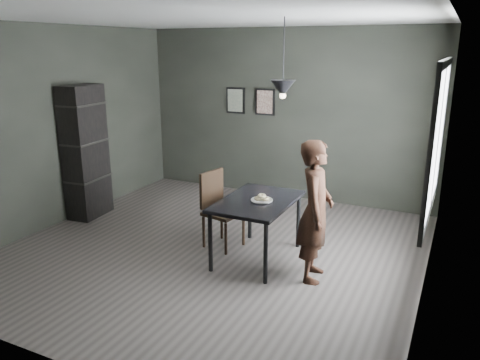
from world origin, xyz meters
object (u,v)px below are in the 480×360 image
at_px(woman, 315,211).
at_px(pendant_lamp, 283,88).
at_px(wood_chair, 218,204).
at_px(shelf_unit, 85,152).
at_px(cafe_table, 257,206).
at_px(white_plate, 262,201).

relative_size(woman, pendant_lamp, 1.81).
distance_m(wood_chair, shelf_unit, 2.35).
relative_size(woman, wood_chair, 1.60).
distance_m(shelf_unit, pendant_lamp, 3.35).
xyz_separation_m(cafe_table, pendant_lamp, (0.25, 0.10, 1.38)).
xyz_separation_m(shelf_unit, pendant_lamp, (3.17, -0.20, 1.07)).
height_order(cafe_table, pendant_lamp, pendant_lamp).
xyz_separation_m(woman, pendant_lamp, (-0.51, 0.28, 1.27)).
bearing_deg(cafe_table, wood_chair, 165.14).
xyz_separation_m(cafe_table, shelf_unit, (-2.92, 0.30, 0.31)).
bearing_deg(shelf_unit, wood_chair, -9.09).
distance_m(cafe_table, pendant_lamp, 1.41).
bearing_deg(wood_chair, woman, -2.37).
xyz_separation_m(wood_chair, pendant_lamp, (0.87, -0.06, 1.49)).
relative_size(cafe_table, wood_chair, 1.23).
distance_m(cafe_table, shelf_unit, 2.95).
bearing_deg(shelf_unit, cafe_table, -11.55).
relative_size(cafe_table, pendant_lamp, 1.39).
height_order(cafe_table, shelf_unit, shelf_unit).
bearing_deg(cafe_table, shelf_unit, 174.10).
height_order(white_plate, pendant_lamp, pendant_lamp).
relative_size(white_plate, pendant_lamp, 0.27).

